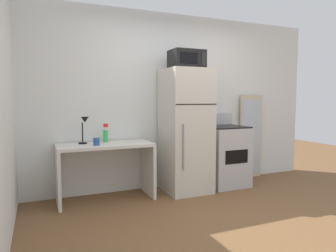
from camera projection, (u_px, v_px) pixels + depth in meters
name	position (u px, v px, depth m)	size (l,w,h in m)	color
ground_plane	(234.00, 224.00, 3.27)	(12.00, 12.00, 0.00)	brown
wall_back_white	(170.00, 101.00, 4.72)	(5.00, 0.10, 2.60)	silver
desk	(105.00, 160.00, 4.05)	(1.23, 0.55, 0.75)	silver
desk_lamp	(84.00, 125.00, 3.98)	(0.14, 0.12, 0.35)	black
spray_bottle	(106.00, 135.00, 4.17)	(0.06, 0.06, 0.25)	green
coffee_mug	(97.00, 142.00, 3.87)	(0.08, 0.08, 0.10)	#264C99
refrigerator	(186.00, 131.00, 4.42)	(0.62, 0.67, 1.75)	beige
microwave	(187.00, 60.00, 4.31)	(0.46, 0.35, 0.26)	black
oven_range	(225.00, 155.00, 4.75)	(0.60, 0.61, 1.10)	#B7B7BC
leaning_mirror	(251.00, 136.00, 5.23)	(0.44, 0.03, 1.40)	#C6B793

